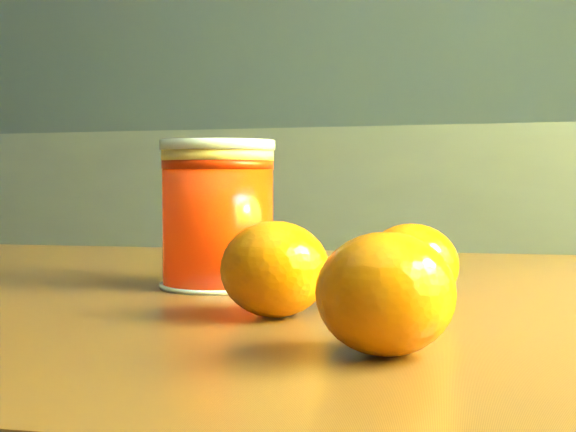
% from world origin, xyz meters
% --- Properties ---
extents(kitchen_counter, '(3.15, 0.60, 0.90)m').
position_xyz_m(kitchen_counter, '(0.00, 1.45, 0.45)').
color(kitchen_counter, '#525157').
rests_on(kitchen_counter, ground).
extents(table, '(1.04, 0.80, 0.71)m').
position_xyz_m(table, '(0.76, 0.03, 0.62)').
color(table, brown).
rests_on(table, ground).
extents(juice_glass, '(0.09, 0.09, 0.11)m').
position_xyz_m(juice_glass, '(0.67, 0.04, 0.77)').
color(juice_glass, '#F72B04').
rests_on(juice_glass, table).
extents(orange_front, '(0.07, 0.07, 0.06)m').
position_xyz_m(orange_front, '(0.76, -0.07, 0.74)').
color(orange_front, orange).
rests_on(orange_front, table).
extents(orange_back, '(0.07, 0.07, 0.06)m').
position_xyz_m(orange_back, '(0.83, -0.00, 0.74)').
color(orange_back, orange).
rests_on(orange_back, table).
extents(orange_extra, '(0.07, 0.07, 0.06)m').
position_xyz_m(orange_extra, '(0.84, -0.15, 0.74)').
color(orange_extra, orange).
rests_on(orange_extra, table).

